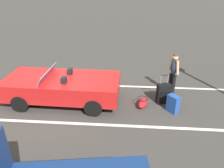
{
  "coord_description": "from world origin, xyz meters",
  "views": [
    {
      "loc": [
        -2.31,
        6.76,
        4.2
      ],
      "look_at": [
        -1.8,
        -0.04,
        0.75
      ],
      "focal_mm": 34.27,
      "sensor_mm": 36.0,
      "label": 1
    }
  ],
  "objects_px": {
    "convertible_car": "(57,87)",
    "traveler_person": "(173,72)",
    "suitcase_large_black": "(164,94)",
    "duffel_bag": "(143,103)",
    "suitcase_medium_bright": "(173,104)"
  },
  "relations": [
    {
      "from": "traveler_person",
      "to": "duffel_bag",
      "type": "bearing_deg",
      "value": 17.62
    },
    {
      "from": "suitcase_large_black",
      "to": "traveler_person",
      "type": "height_order",
      "value": "traveler_person"
    },
    {
      "from": "suitcase_large_black",
      "to": "traveler_person",
      "type": "relative_size",
      "value": 0.66
    },
    {
      "from": "suitcase_medium_bright",
      "to": "convertible_car",
      "type": "bearing_deg",
      "value": -45.69
    },
    {
      "from": "suitcase_medium_bright",
      "to": "duffel_bag",
      "type": "height_order",
      "value": "suitcase_medium_bright"
    },
    {
      "from": "duffel_bag",
      "to": "suitcase_large_black",
      "type": "bearing_deg",
      "value": -156.25
    },
    {
      "from": "duffel_bag",
      "to": "convertible_car",
      "type": "bearing_deg",
      "value": -3.39
    },
    {
      "from": "convertible_car",
      "to": "suitcase_medium_bright",
      "type": "distance_m",
      "value": 4.17
    },
    {
      "from": "convertible_car",
      "to": "suitcase_large_black",
      "type": "height_order",
      "value": "convertible_car"
    },
    {
      "from": "convertible_car",
      "to": "suitcase_large_black",
      "type": "relative_size",
      "value": 3.85
    },
    {
      "from": "suitcase_large_black",
      "to": "duffel_bag",
      "type": "xyz_separation_m",
      "value": [
        0.76,
        0.33,
        -0.21
      ]
    },
    {
      "from": "suitcase_medium_bright",
      "to": "traveler_person",
      "type": "relative_size",
      "value": 0.38
    },
    {
      "from": "convertible_car",
      "to": "suitcase_medium_bright",
      "type": "relative_size",
      "value": 6.75
    },
    {
      "from": "duffel_bag",
      "to": "traveler_person",
      "type": "xyz_separation_m",
      "value": [
        -1.17,
        -1.06,
        0.77
      ]
    },
    {
      "from": "convertible_car",
      "to": "traveler_person",
      "type": "xyz_separation_m",
      "value": [
        -4.3,
        -0.88,
        0.34
      ]
    }
  ]
}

